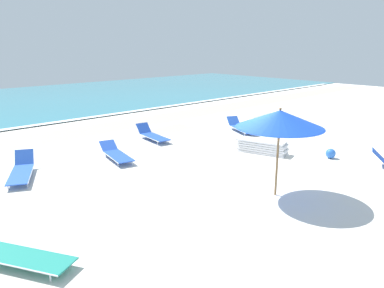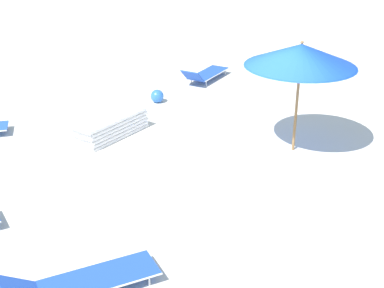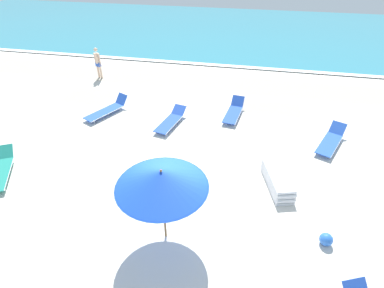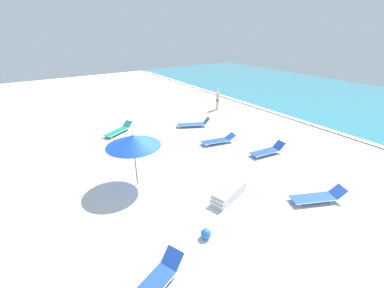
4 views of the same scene
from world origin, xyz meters
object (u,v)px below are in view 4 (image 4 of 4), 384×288
sun_lounger_under_umbrella (154,282)px  beach_ball (206,234)px  beach_umbrella (133,141)px  lounger_stack (229,193)px  sun_lounger_mid_beach_solo (119,130)px  sun_lounger_beside_umbrella (318,197)px  beachgoer_wading_adult (217,98)px  sun_lounger_near_water_left (268,150)px  sun_lounger_near_water_right (218,140)px  sun_lounger_mid_beach_pair_a (194,124)px

sun_lounger_under_umbrella → beach_ball: size_ratio=5.98×
beach_umbrella → beach_ball: 4.78m
lounger_stack → sun_lounger_mid_beach_solo: sun_lounger_mid_beach_solo is taller
lounger_stack → sun_lounger_mid_beach_solo: (-9.44, -1.37, -0.04)m
beach_umbrella → lounger_stack: beach_umbrella is taller
beach_umbrella → sun_lounger_beside_umbrella: size_ratio=1.08×
sun_lounger_under_umbrella → sun_lounger_beside_umbrella: bearing=65.6°
sun_lounger_beside_umbrella → beach_umbrella: bearing=-108.6°
sun_lounger_beside_umbrella → beachgoer_wading_adult: 12.92m
sun_lounger_near_water_left → beach_ball: sun_lounger_near_water_left is taller
sun_lounger_near_water_right → beach_ball: size_ratio=6.20×
beachgoer_wading_adult → sun_lounger_near_water_left: bearing=-0.4°
sun_lounger_beside_umbrella → sun_lounger_near_water_right: (-6.65, 0.25, -0.01)m
beach_umbrella → sun_lounger_near_water_right: 6.30m
sun_lounger_beside_umbrella → sun_lounger_mid_beach_pair_a: bearing=-159.0°
sun_lounger_under_umbrella → sun_lounger_beside_umbrella: (0.24, 7.19, -0.00)m
sun_lounger_near_water_right → beachgoer_wading_adult: (-5.42, 4.28, 0.80)m
sun_lounger_under_umbrella → sun_lounger_mid_beach_solo: sun_lounger_under_umbrella is taller
sun_lounger_near_water_left → beach_ball: 7.24m
sun_lounger_near_water_left → lounger_stack: bearing=-59.6°
beach_umbrella → sun_lounger_near_water_right: size_ratio=1.10×
lounger_stack → beach_ball: lounger_stack is taller
sun_lounger_near_water_left → sun_lounger_near_water_right: 2.98m
sun_lounger_under_umbrella → sun_lounger_beside_umbrella: 7.20m
sun_lounger_beside_umbrella → sun_lounger_mid_beach_pair_a: 9.84m
sun_lounger_under_umbrella → sun_lounger_mid_beach_solo: size_ratio=0.93×
sun_lounger_under_umbrella → sun_lounger_mid_beach_solo: 11.75m
sun_lounger_beside_umbrella → beach_ball: sun_lounger_beside_umbrella is taller
sun_lounger_near_water_left → sun_lounger_near_water_right: (-2.65, -1.35, -0.01)m
sun_lounger_mid_beach_solo → sun_lounger_mid_beach_pair_a: size_ratio=1.01×
sun_lounger_mid_beach_solo → beach_ball: size_ratio=6.45×
lounger_stack → sun_lounger_beside_umbrella: size_ratio=0.90×
beach_umbrella → lounger_stack: size_ratio=1.20×
sun_lounger_mid_beach_pair_a → beach_ball: (8.90, -5.58, -0.04)m
beach_umbrella → sun_lounger_under_umbrella: bearing=-17.8°
lounger_stack → sun_lounger_mid_beach_solo: bearing=172.3°
sun_lounger_near_water_right → sun_lounger_mid_beach_pair_a: (-3.17, 0.37, 0.01)m
lounger_stack → beach_ball: bearing=-75.6°
sun_lounger_near_water_left → sun_lounger_mid_beach_pair_a: 5.90m
sun_lounger_near_water_right → beach_umbrella: bearing=-64.2°
lounger_stack → sun_lounger_near_water_left: sun_lounger_near_water_left is taller
beach_umbrella → beachgoer_wading_adult: size_ratio=1.37×
beach_ball → sun_lounger_near_water_left: bearing=115.2°
beach_umbrella → beachgoer_wading_adult: (-6.83, 10.11, -1.12)m
beach_umbrella → sun_lounger_under_umbrella: 5.60m
sun_lounger_under_umbrella → sun_lounger_near_water_right: bearing=108.2°
sun_lounger_mid_beach_solo → beachgoer_wading_adult: 8.79m
sun_lounger_beside_umbrella → beach_ball: (-0.92, -4.96, -0.03)m
sun_lounger_mid_beach_solo → sun_lounger_near_water_left: bearing=8.6°
sun_lounger_under_umbrella → beach_umbrella: bearing=139.6°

